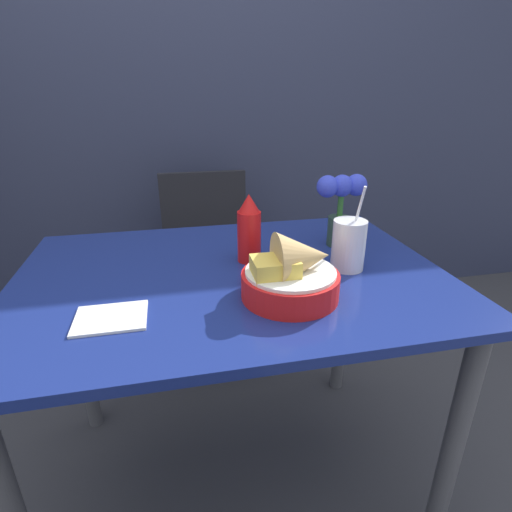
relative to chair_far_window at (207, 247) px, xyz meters
name	(u,v)px	position (x,y,z in m)	size (l,w,h in m)	color
ground_plane	(237,473)	(-0.01, -0.81, -0.51)	(12.00, 12.00, 0.00)	#38383D
wall_window	(190,64)	(-0.01, 0.39, 0.79)	(7.00, 0.06, 2.60)	#2D334C
dining_table	(233,307)	(-0.01, -0.81, 0.13)	(1.11, 0.79, 0.75)	navy
chair_far_window	(207,247)	(0.00, 0.00, 0.00)	(0.40, 0.40, 0.84)	black
food_basket	(293,274)	(0.11, -0.97, 0.30)	(0.22, 0.22, 0.16)	red
ketchup_bottle	(249,230)	(0.05, -0.74, 0.33)	(0.06, 0.06, 0.19)	red
drink_cup	(348,246)	(0.30, -0.85, 0.30)	(0.09, 0.09, 0.23)	silver
flower_vase	(341,201)	(0.34, -0.68, 0.37)	(0.15, 0.07, 0.22)	#2D4738
napkin	(111,318)	(-0.29, -0.98, 0.24)	(0.15, 0.12, 0.01)	white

